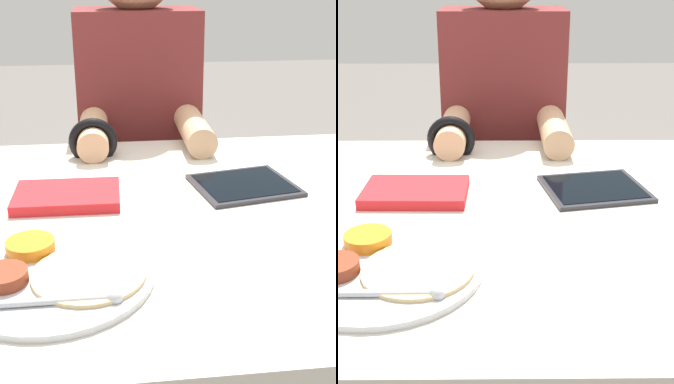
# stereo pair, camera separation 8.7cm
# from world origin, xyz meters

# --- Properties ---
(dining_table) EXTENTS (1.29, 0.83, 0.74)m
(dining_table) POSITION_xyz_m (0.00, 0.00, 0.37)
(dining_table) COLOR beige
(dining_table) RESTS_ON ground_plane
(thali_tray) EXTENTS (0.28, 0.28, 0.03)m
(thali_tray) POSITION_xyz_m (-0.08, -0.20, 0.75)
(thali_tray) COLOR #B7BABF
(thali_tray) RESTS_ON dining_table
(red_notebook) EXTENTS (0.19, 0.13, 0.02)m
(red_notebook) POSITION_xyz_m (-0.08, 0.07, 0.75)
(red_notebook) COLOR silver
(red_notebook) RESTS_ON dining_table
(tablet_device) EXTENTS (0.22, 0.20, 0.01)m
(tablet_device) POSITION_xyz_m (0.26, 0.09, 0.74)
(tablet_device) COLOR #28282D
(tablet_device) RESTS_ON dining_table
(person_diner) EXTENTS (0.34, 0.44, 1.22)m
(person_diner) POSITION_xyz_m (0.09, 0.59, 0.59)
(person_diner) COLOR black
(person_diner) RESTS_ON ground_plane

